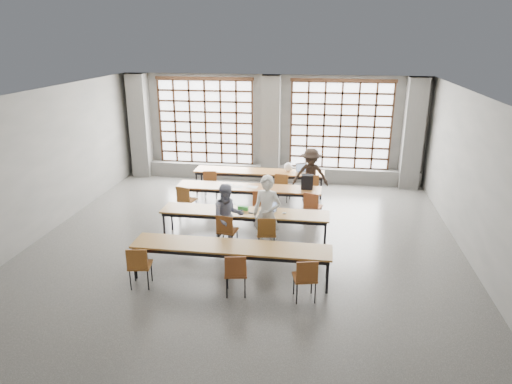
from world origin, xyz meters
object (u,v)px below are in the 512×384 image
phone (251,213)px  desk_row_c (245,214)px  chair_near_mid (236,270)px  student_back (311,175)px  chair_back_mid (282,184)px  chair_near_left (139,263)px  desk_row_d (231,249)px  student_male (267,214)px  desk_row_b (249,189)px  green_box (243,208)px  chair_mid_centre (260,202)px  student_female (228,217)px  plastic_bag (288,167)px  backpack (307,182)px  chair_near_right (306,276)px  mouse (284,213)px  chair_back_left (210,181)px  chair_mid_right (312,205)px  laptop_front (269,209)px  chair_front_right (267,231)px  desk_row_a (259,173)px  chair_mid_left (186,198)px  chair_front_left (226,228)px  red_pouch (140,263)px  laptop_back (302,170)px

phone → desk_row_c: bearing=150.9°
chair_near_mid → student_back: bearing=77.7°
chair_back_mid → chair_near_left: 5.77m
desk_row_d → student_male: bearing=68.5°
desk_row_b → green_box: size_ratio=16.00×
chair_mid_centre → student_female: bearing=-106.5°
phone → plastic_bag: (0.57, 3.57, 0.14)m
desk_row_c → backpack: bearing=53.6°
chair_mid_centre → chair_near_right: same height
student_male → desk_row_c: bearing=153.4°
student_back → plastic_bag: (-0.70, 0.55, 0.07)m
chair_back_mid → chair_near_right: (0.94, -5.30, 0.00)m
desk_row_b → mouse: size_ratio=40.82×
backpack → desk_row_b: bearing=179.5°
desk_row_c → chair_back_left: (-1.53, 2.79, -0.13)m
chair_mid_right → laptop_front: laptop_front is taller
chair_mid_right → chair_front_right: bearing=-117.4°
chair_front_right → chair_near_right: same height
student_male → student_back: student_male is taller
desk_row_a → backpack: 2.19m
chair_mid_left → plastic_bag: plastic_bag is taller
desk_row_b → plastic_bag: (0.96, 1.63, 0.21)m
chair_front_left → chair_near_mid: (0.58, -1.88, 0.00)m
chair_near_mid → red_pouch: 1.92m
chair_mid_centre → desk_row_d: bearing=-92.8°
desk_row_c → student_female: (-0.30, -0.50, 0.11)m
phone → red_pouch: (-1.82, -2.33, -0.24)m
chair_back_left → chair_front_right: size_ratio=1.00×
desk_row_b → chair_mid_right: size_ratio=4.55×
chair_near_mid → plastic_bag: 6.01m
chair_back_left → student_female: 3.52m
student_male → desk_row_a: bearing=114.0°
desk_row_b → chair_near_right: chair_near_right is taller
chair_back_left → green_box: (1.48, -2.71, 0.24)m
backpack → student_male: bearing=-110.7°
backpack → chair_back_left: bearing=160.6°
chair_front_right → laptop_front: 0.78m
chair_mid_right → chair_near_right: 3.72m
chair_mid_right → backpack: 0.80m
chair_mid_right → mouse: bearing=-116.6°
chair_back_left → chair_front_left: same height
chair_back_mid → laptop_front: laptop_front is taller
chair_mid_right → plastic_bag: bearing=109.9°
chair_near_right → chair_back_mid: bearing=100.0°
chair_back_mid → laptop_back: size_ratio=1.93×
green_box → red_pouch: green_box is taller
chair_mid_left → chair_front_right: (2.44, -1.84, 0.00)m
chair_near_right → plastic_bag: bearing=97.8°
student_back → phone: size_ratio=12.39×
chair_near_left → phone: (1.81, 2.41, 0.20)m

